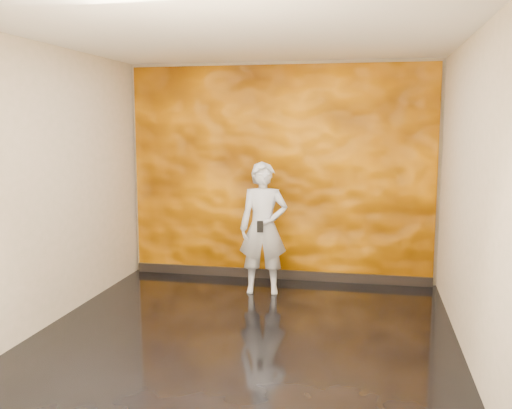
% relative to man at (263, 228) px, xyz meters
% --- Properties ---
extents(room, '(4.02, 4.02, 2.81)m').
position_rel_man_xyz_m(room, '(0.08, -1.29, 0.61)').
color(room, black).
rests_on(room, ground).
extents(feature_wall, '(3.90, 0.06, 2.75)m').
position_rel_man_xyz_m(feature_wall, '(0.08, 0.67, 0.59)').
color(feature_wall, orange).
rests_on(feature_wall, ground).
extents(baseboard, '(3.90, 0.04, 0.12)m').
position_rel_man_xyz_m(baseboard, '(0.08, 0.63, -0.73)').
color(baseboard, black).
rests_on(baseboard, ground).
extents(man, '(0.62, 0.45, 1.57)m').
position_rel_man_xyz_m(man, '(0.00, 0.00, 0.00)').
color(man, '#A3A9B4').
rests_on(man, ground).
extents(phone, '(0.07, 0.02, 0.14)m').
position_rel_man_xyz_m(phone, '(0.00, -0.21, 0.05)').
color(phone, black).
rests_on(phone, man).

